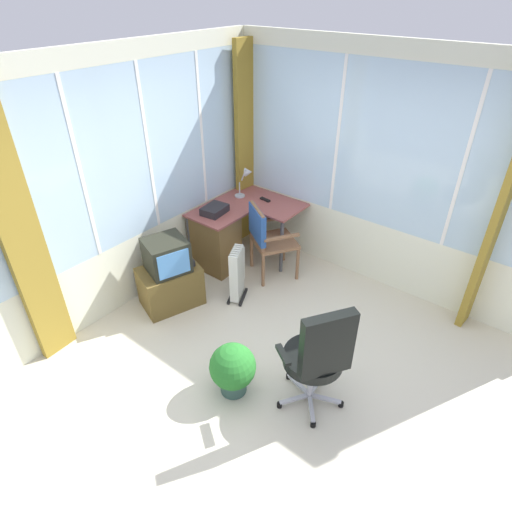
# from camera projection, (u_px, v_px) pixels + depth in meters

# --- Properties ---
(ground) EXTENTS (4.88, 5.01, 0.06)m
(ground) POSITION_uv_depth(u_px,v_px,m) (280.00, 378.00, 3.96)
(ground) COLOR beige
(north_window_panel) EXTENTS (3.88, 0.07, 2.66)m
(north_window_panel) POSITION_uv_depth(u_px,v_px,m) (120.00, 189.00, 4.26)
(north_window_panel) COLOR silver
(north_window_panel) RESTS_ON ground
(east_window_panel) EXTENTS (0.07, 4.01, 2.66)m
(east_window_panel) POSITION_uv_depth(u_px,v_px,m) (392.00, 178.00, 4.50)
(east_window_panel) COLOR silver
(east_window_panel) RESTS_ON ground
(curtain_north_left) EXTENTS (0.34, 0.10, 2.56)m
(curtain_north_left) POSITION_uv_depth(u_px,v_px,m) (22.00, 238.00, 3.55)
(curtain_north_left) COLOR olive
(curtain_north_left) RESTS_ON ground
(curtain_corner) EXTENTS (0.34, 0.09, 2.56)m
(curtain_corner) POSITION_uv_depth(u_px,v_px,m) (246.00, 148.00, 5.43)
(curtain_corner) COLOR olive
(curtain_corner) RESTS_ON ground
(curtain_east_far) EXTENTS (0.34, 0.10, 2.56)m
(curtain_east_far) POSITION_uv_depth(u_px,v_px,m) (501.00, 214.00, 3.91)
(curtain_east_far) COLOR olive
(curtain_east_far) RESTS_ON ground
(desk) EXTENTS (1.19, 1.05, 0.74)m
(desk) POSITION_uv_depth(u_px,v_px,m) (220.00, 238.00, 5.25)
(desk) COLOR #974D46
(desk) RESTS_ON ground
(desk_lamp) EXTENTS (0.24, 0.21, 0.38)m
(desk_lamp) POSITION_uv_depth(u_px,v_px,m) (246.00, 178.00, 5.35)
(desk_lamp) COLOR #B2B7BC
(desk_lamp) RESTS_ON desk
(tv_remote) EXTENTS (0.06, 0.15, 0.02)m
(tv_remote) POSITION_uv_depth(u_px,v_px,m) (265.00, 200.00, 5.36)
(tv_remote) COLOR black
(tv_remote) RESTS_ON desk
(paper_tray) EXTENTS (0.32, 0.26, 0.09)m
(paper_tray) POSITION_uv_depth(u_px,v_px,m) (215.00, 210.00, 5.05)
(paper_tray) COLOR black
(paper_tray) RESTS_ON desk
(wooden_armchair) EXTENTS (0.67, 0.66, 0.93)m
(wooden_armchair) POSITION_uv_depth(u_px,v_px,m) (265.00, 233.00, 4.98)
(wooden_armchair) COLOR brown
(wooden_armchair) RESTS_ON ground
(office_chair) EXTENTS (0.61, 0.60, 1.11)m
(office_chair) POSITION_uv_depth(u_px,v_px,m) (319.00, 354.00, 3.32)
(office_chair) COLOR #B7B7BF
(office_chair) RESTS_ON ground
(tv_on_stand) EXTENTS (0.75, 0.63, 0.83)m
(tv_on_stand) POSITION_uv_depth(u_px,v_px,m) (170.00, 276.00, 4.63)
(tv_on_stand) COLOR brown
(tv_on_stand) RESTS_ON ground
(space_heater) EXTENTS (0.37, 0.29, 0.65)m
(space_heater) POSITION_uv_depth(u_px,v_px,m) (237.00, 273.00, 4.76)
(space_heater) COLOR silver
(space_heater) RESTS_ON ground
(potted_plant) EXTENTS (0.41, 0.41, 0.51)m
(potted_plant) POSITION_uv_depth(u_px,v_px,m) (233.00, 368.00, 3.66)
(potted_plant) COLOR #325148
(potted_plant) RESTS_ON ground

